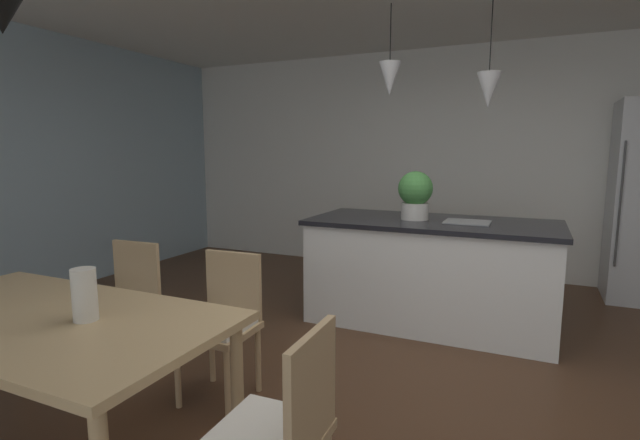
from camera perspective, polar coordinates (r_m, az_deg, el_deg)
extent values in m
cube|color=#4C301E|center=(3.05, 11.84, -21.33)|extent=(10.00, 8.40, 0.04)
cube|color=white|center=(5.88, 19.32, 6.63)|extent=(10.00, 0.12, 2.70)
cube|color=tan|center=(2.58, -30.76, -10.34)|extent=(1.78, 0.94, 0.04)
cylinder|color=tan|center=(3.53, -32.75, -11.62)|extent=(0.06, 0.06, 0.71)
cylinder|color=tan|center=(2.42, -10.03, -19.53)|extent=(0.06, 0.06, 0.71)
cube|color=tan|center=(1.91, -6.44, -25.04)|extent=(0.41, 0.41, 0.04)
cube|color=white|center=(1.89, -6.46, -24.16)|extent=(0.37, 0.37, 0.03)
cube|color=tan|center=(1.72, -1.00, -20.08)|extent=(0.04, 0.38, 0.42)
cube|color=tan|center=(2.90, -12.33, -13.05)|extent=(0.42, 0.42, 0.04)
cube|color=white|center=(2.89, -12.36, -12.41)|extent=(0.37, 0.37, 0.03)
cube|color=tan|center=(2.97, -10.50, -7.81)|extent=(0.38, 0.05, 0.42)
cylinder|color=tan|center=(2.78, -11.21, -19.12)|extent=(0.04, 0.04, 0.41)
cylinder|color=tan|center=(2.96, -16.98, -17.51)|extent=(0.04, 0.04, 0.41)
cylinder|color=tan|center=(3.04, -7.55, -16.53)|extent=(0.04, 0.04, 0.41)
cylinder|color=tan|center=(3.21, -13.03, -15.29)|extent=(0.04, 0.04, 0.41)
cube|color=tan|center=(3.42, -23.33, -10.23)|extent=(0.42, 0.42, 0.04)
cube|color=white|center=(3.41, -23.36, -9.67)|extent=(0.38, 0.38, 0.03)
cube|color=tan|center=(3.48, -21.45, -5.86)|extent=(0.38, 0.05, 0.42)
cylinder|color=tan|center=(3.27, -23.09, -15.27)|extent=(0.04, 0.04, 0.41)
cylinder|color=tan|center=(3.51, -27.15, -13.91)|extent=(0.04, 0.04, 0.41)
cylinder|color=tan|center=(3.50, -19.07, -13.48)|extent=(0.04, 0.04, 0.41)
cylinder|color=tan|center=(3.72, -23.13, -12.38)|extent=(0.04, 0.04, 0.41)
cube|color=white|center=(4.17, 13.32, -6.31)|extent=(2.00, 0.91, 0.88)
cube|color=black|center=(4.09, 13.52, -0.32)|extent=(2.06, 0.97, 0.04)
cube|color=gray|center=(4.04, 17.55, -0.22)|extent=(0.36, 0.30, 0.01)
cylinder|color=#4C4C4C|center=(5.20, 32.76, 1.59)|extent=(0.02, 0.02, 1.19)
cone|color=black|center=(2.59, -34.44, 20.62)|extent=(0.25, 0.25, 0.22)
cylinder|color=black|center=(4.25, 8.61, 21.66)|extent=(0.01, 0.01, 0.47)
cone|color=#B7B7B7|center=(4.18, 8.50, 16.68)|extent=(0.18, 0.18, 0.28)
cylinder|color=black|center=(4.09, 20.19, 20.81)|extent=(0.01, 0.01, 0.61)
cone|color=#B7B7B7|center=(4.01, 19.86, 14.68)|extent=(0.19, 0.19, 0.27)
cylinder|color=beige|center=(4.10, 11.49, 1.06)|extent=(0.23, 0.23, 0.14)
sphere|color=#478C42|center=(4.08, 11.57, 3.80)|extent=(0.29, 0.29, 0.29)
cylinder|color=silver|center=(2.37, -26.79, -8.13)|extent=(0.11, 0.11, 0.24)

